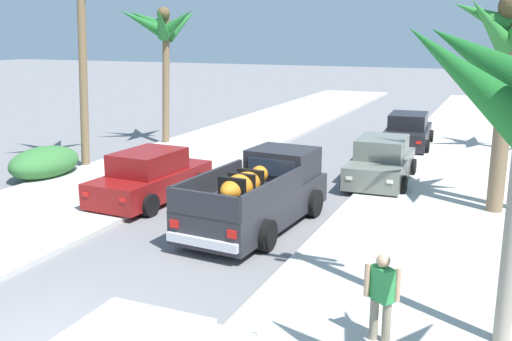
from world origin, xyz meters
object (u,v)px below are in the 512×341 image
(palm_tree_left_mid, at_px, (509,40))
(palm_tree_right_back, at_px, (162,29))
(pickup_truck, at_px, (260,195))
(pedestrian, at_px, (382,294))
(car_left_mid, at_px, (381,162))
(car_left_far, at_px, (150,178))
(car_left_near, at_px, (408,132))
(hedge_bush, at_px, (45,163))

(palm_tree_left_mid, distance_m, palm_tree_right_back, 14.96)
(pickup_truck, bearing_deg, palm_tree_left_mid, 31.03)
(palm_tree_left_mid, xyz_separation_m, pedestrian, (-1.45, -8.15, -3.83))
(car_left_mid, relative_size, car_left_far, 1.00)
(car_left_near, distance_m, pedestrian, 17.17)
(palm_tree_left_mid, distance_m, pedestrian, 9.12)
(pickup_truck, relative_size, pedestrian, 3.35)
(pickup_truck, distance_m, car_left_far, 3.98)
(palm_tree_left_mid, height_order, palm_tree_right_back, palm_tree_right_back)
(car_left_near, xyz_separation_m, hedge_bush, (-10.66, -10.53, -0.16))
(palm_tree_left_mid, relative_size, hedge_bush, 2.14)
(pickup_truck, relative_size, car_left_near, 1.23)
(palm_tree_right_back, bearing_deg, pickup_truck, -46.43)
(pickup_truck, bearing_deg, car_left_mid, 70.56)
(car_left_near, xyz_separation_m, palm_tree_left_mid, (3.75, -8.86, 4.03))
(pickup_truck, relative_size, car_left_mid, 1.24)
(pickup_truck, height_order, palm_tree_left_mid, palm_tree_left_mid)
(palm_tree_left_mid, bearing_deg, palm_tree_right_back, 158.74)
(car_left_mid, bearing_deg, car_left_far, -140.47)
(car_left_far, distance_m, hedge_bush, 5.01)
(car_left_near, height_order, pedestrian, pedestrian)
(hedge_bush, distance_m, pedestrian, 14.50)
(pickup_truck, xyz_separation_m, pedestrian, (4.14, -4.79, 0.10))
(car_left_mid, bearing_deg, palm_tree_left_mid, -32.82)
(pickup_truck, relative_size, car_left_far, 1.23)
(hedge_bush, bearing_deg, car_left_near, 44.65)
(palm_tree_right_back, height_order, pedestrian, palm_tree_right_back)
(palm_tree_right_back, relative_size, pedestrian, 3.84)
(car_left_near, bearing_deg, pedestrian, -82.29)
(pickup_truck, bearing_deg, hedge_bush, 169.15)
(car_left_near, height_order, hedge_bush, car_left_near)
(car_left_mid, bearing_deg, pickup_truck, -109.44)
(car_left_near, height_order, car_left_far, same)
(car_left_mid, distance_m, hedge_bush, 11.54)
(pedestrian, bearing_deg, pickup_truck, 130.79)
(car_left_far, xyz_separation_m, palm_tree_left_mid, (9.48, 2.55, 4.03))
(car_left_mid, distance_m, palm_tree_left_mid, 5.87)
(pickup_truck, xyz_separation_m, palm_tree_left_mid, (5.58, 3.36, 3.93))
(pedestrian, bearing_deg, hedge_bush, 153.42)
(palm_tree_right_back, bearing_deg, hedge_bush, -93.82)
(pickup_truck, distance_m, pedestrian, 6.33)
(hedge_bush, relative_size, pedestrian, 1.76)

